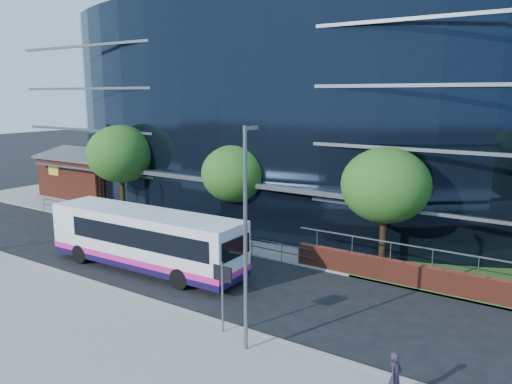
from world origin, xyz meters
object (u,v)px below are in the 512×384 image
Objects in this scene: tree_far_c at (386,186)px; streetlight_east at (246,234)px; brick_pavilion at (94,174)px; city_bus at (147,239)px; street_sign at (223,282)px; tree_far_b at (235,174)px; tree_far_a at (121,154)px; pedestrian at (395,376)px.

streetlight_east is (-1.00, -11.17, -0.10)m from tree_far_c.
brick_pavilion reaches higher than city_bus.
brick_pavilion reaches higher than street_sign.
streetlight_east is 0.68× the size of city_bus.
street_sign is 0.46× the size of tree_far_b.
tree_far_a is at bearing 149.54° from streetlight_east.
city_bus reaches higher than pedestrian.
city_bus is (-7.82, 3.62, -0.48)m from street_sign.
street_sign is 8.63m from city_bus.
brick_pavilion is at bearing 150.76° from streetlight_east.
city_bus is at bearing -145.97° from tree_far_c.
brick_pavilion is 10.48m from tree_far_a.
tree_far_a is 22.05m from streetlight_east.
tree_far_a reaches higher than street_sign.
tree_far_b is at bearing 60.09° from pedestrian.
street_sign is 0.35× the size of streetlight_east.
brick_pavilion is 36.97m from pedestrian.
tree_far_b is at bearing 127.63° from streetlight_east.
brick_pavilion is 19.55m from tree_far_b.
streetlight_east is at bearing -21.36° from street_sign.
city_bus is (9.68, -6.97, -3.20)m from tree_far_a.
brick_pavilion is 3.07× the size of street_sign.
brick_pavilion reaches higher than pedestrian.
street_sign is at bearing -31.17° from tree_far_a.
streetlight_east is (19.00, -11.17, -0.42)m from tree_far_a.
brick_pavilion is at bearing 146.62° from city_bus.
tree_far_a is 20.00m from tree_far_c.
pedestrian is (6.95, -0.64, -1.24)m from street_sign.
tree_far_b is 0.52× the size of city_bus.
tree_far_b is (-7.50, 11.09, 2.06)m from street_sign.
tree_far_c is at bearing -2.86° from tree_far_b.
tree_far_a is 0.87× the size of streetlight_east.
pedestrian is at bearing -0.51° from streetlight_east.
tree_far_c is (20.00, 0.00, -0.33)m from tree_far_a.
streetlight_east is (28.00, -15.67, 2.50)m from brick_pavilion.
tree_far_b is at bearing 2.86° from tree_far_a.
city_bus is at bearing -35.77° from tree_far_a.
street_sign is 2.80m from streetlight_east.
tree_far_b is 14.74m from streetlight_east.
tree_far_c is 11.22m from streetlight_east.
streetlight_east is at bearing -30.46° from tree_far_a.
city_bus is (18.68, -11.47, -0.27)m from brick_pavilion.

